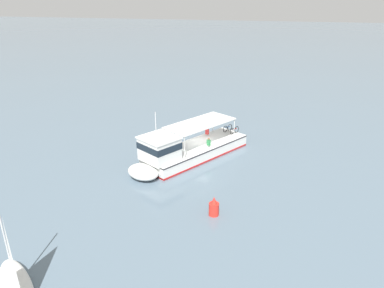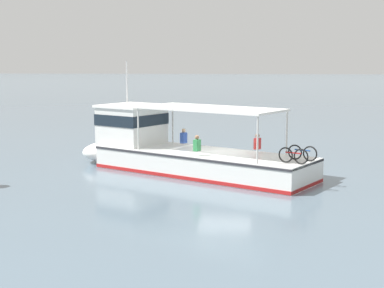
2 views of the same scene
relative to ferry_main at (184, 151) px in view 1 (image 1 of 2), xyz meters
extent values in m
plane|color=slate|center=(-0.72, -2.49, -1.02)|extent=(400.00, 400.00, 0.00)
cube|color=white|center=(-0.81, -1.40, -0.47)|extent=(8.15, 10.96, 1.10)
ellipsoid|color=white|center=(2.28, 3.98, -0.47)|extent=(3.65, 3.37, 1.01)
cube|color=red|center=(-0.81, -1.40, -0.92)|extent=(8.18, 10.98, 0.16)
cube|color=#2D2D33|center=(-0.81, -1.40, 0.00)|extent=(8.20, 10.99, 0.10)
cube|color=white|center=(1.38, 2.42, 1.03)|extent=(3.65, 3.61, 1.90)
cube|color=#19232D|center=(1.38, 2.42, 1.37)|extent=(3.73, 3.67, 0.56)
cube|color=white|center=(1.38, 2.42, 2.04)|extent=(3.87, 3.83, 0.12)
cube|color=white|center=(-1.03, -1.79, 2.13)|extent=(5.89, 7.28, 0.10)
cylinder|color=silver|center=(-0.59, 1.70, 1.08)|extent=(0.08, 0.08, 2.00)
cylinder|color=silver|center=(1.77, 0.35, 1.08)|extent=(0.08, 0.08, 2.00)
cylinder|color=silver|center=(-3.83, -3.93, 1.08)|extent=(0.08, 0.08, 2.00)
cylinder|color=silver|center=(-1.47, -5.29, 1.08)|extent=(0.08, 0.08, 2.00)
cylinder|color=silver|center=(1.53, 2.68, 3.20)|extent=(0.06, 0.06, 2.20)
sphere|color=white|center=(2.43, 0.66, -0.52)|extent=(0.36, 0.36, 0.36)
sphere|color=white|center=(0.79, -2.20, -0.52)|extent=(0.36, 0.36, 0.36)
sphere|color=white|center=(-0.75, -4.89, -0.52)|extent=(0.36, 0.36, 0.36)
torus|color=black|center=(-3.46, -5.12, 0.41)|extent=(0.38, 0.60, 0.66)
torus|color=black|center=(-3.81, -5.73, 0.41)|extent=(0.38, 0.60, 0.66)
cylinder|color=maroon|center=(-3.63, -5.43, 0.53)|extent=(0.40, 0.64, 0.06)
torus|color=black|center=(-2.68, -5.57, 0.41)|extent=(0.38, 0.60, 0.66)
torus|color=black|center=(-3.03, -6.18, 0.41)|extent=(0.38, 0.60, 0.66)
cylinder|color=#1E478C|center=(-2.85, -5.88, 0.53)|extent=(0.40, 0.64, 0.06)
cube|color=red|center=(-1.18, -3.97, 0.54)|extent=(0.39, 0.35, 0.52)
sphere|color=#9E7051|center=(-1.18, -3.97, 0.91)|extent=(0.20, 0.20, 0.20)
cube|color=#338C4C|center=(-1.97, -1.25, 0.54)|extent=(0.39, 0.35, 0.52)
sphere|color=#9E7051|center=(-1.97, -1.25, 0.91)|extent=(0.20, 0.20, 0.20)
cube|color=#2D4CA5|center=(0.44, -0.37, 0.54)|extent=(0.39, 0.35, 0.52)
sphere|color=tan|center=(0.44, -0.37, 0.91)|extent=(0.20, 0.20, 0.20)
ellipsoid|color=white|center=(3.64, 17.12, -0.72)|extent=(4.63, 4.08, 0.60)
cylinder|color=silver|center=(3.87, 16.93, 1.98)|extent=(0.08, 0.08, 4.80)
pyramid|color=white|center=(3.19, 17.44, 1.67)|extent=(1.37, 1.10, 4.08)
cylinder|color=red|center=(-4.47, 7.71, -0.57)|extent=(0.70, 0.70, 0.90)
cone|color=red|center=(-4.47, 7.71, 0.13)|extent=(0.42, 0.42, 0.50)
camera|label=1|loc=(-8.72, 28.31, 12.84)|focal=33.79mm
camera|label=2|loc=(-27.32, -3.53, 4.35)|focal=53.35mm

